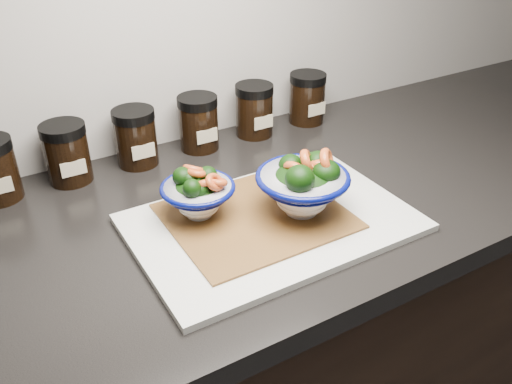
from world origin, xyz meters
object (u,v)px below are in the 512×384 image
spice_jar_b (67,153)px  spice_jar_c (136,137)px  spice_jar_d (198,123)px  cutting_board (272,223)px  bowl_left (198,194)px  spice_jar_e (254,110)px  bowl_right (304,185)px  spice_jar_f (307,98)px

spice_jar_b → spice_jar_c: bearing=0.0°
spice_jar_d → cutting_board: bearing=-94.0°
bowl_left → spice_jar_e: bearing=44.8°
bowl_left → spice_jar_d: 0.28m
bowl_right → spice_jar_b: (-0.30, 0.33, -0.01)m
spice_jar_d → spice_jar_f: (0.27, 0.00, 0.00)m
cutting_board → spice_jar_e: bearing=64.2°
bowl_left → spice_jar_c: size_ratio=1.08×
cutting_board → spice_jar_b: spice_jar_b is taller
spice_jar_c → spice_jar_d: same height
spice_jar_d → spice_jar_e: (0.13, 0.00, 0.00)m
cutting_board → spice_jar_c: spice_jar_c is taller
spice_jar_b → bowl_left: bearing=-59.7°
spice_jar_e → bowl_left: bearing=-135.2°
cutting_board → bowl_right: 0.08m
spice_jar_b → spice_jar_e: bearing=0.0°
bowl_right → spice_jar_c: bowl_right is taller
spice_jar_f → bowl_left: bearing=-147.3°
spice_jar_d → bowl_left: bearing=-115.5°
spice_jar_d → bowl_right: bearing=-84.3°
bowl_right → spice_jar_c: 0.37m
spice_jar_e → spice_jar_f: size_ratio=1.00×
spice_jar_b → spice_jar_f: same height
spice_jar_c → spice_jar_f: same height
bowl_left → spice_jar_b: size_ratio=1.08×
bowl_right → spice_jar_c: bearing=117.0°
spice_jar_e → spice_jar_c: bearing=180.0°
bowl_left → bowl_right: size_ratio=0.79×
bowl_left → spice_jar_d: size_ratio=1.08×
bowl_left → spice_jar_f: (0.39, 0.25, 0.00)m
cutting_board → spice_jar_e: (0.15, 0.32, 0.05)m
bowl_left → bowl_right: (0.15, -0.08, 0.01)m
bowl_left → spice_jar_e: 0.36m
spice_jar_b → spice_jar_e: 0.40m
bowl_right → spice_jar_e: bowl_right is taller
spice_jar_b → spice_jar_c: (0.13, 0.00, 0.00)m
bowl_left → bowl_right: bowl_right is taller
spice_jar_e → spice_jar_d: bearing=180.0°
bowl_left → spice_jar_e: (0.25, 0.25, 0.00)m
cutting_board → spice_jar_c: size_ratio=3.98×
cutting_board → spice_jar_d: 0.33m
bowl_left → spice_jar_f: 0.47m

